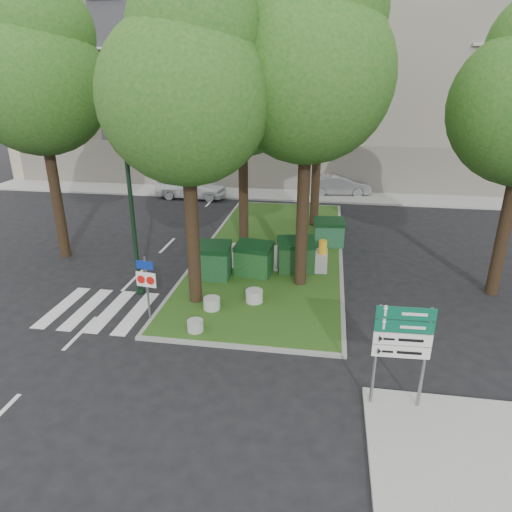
% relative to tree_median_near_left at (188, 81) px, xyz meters
% --- Properties ---
extents(ground, '(120.00, 120.00, 0.00)m').
position_rel_tree_median_near_left_xyz_m(ground, '(1.41, -2.56, -7.32)').
color(ground, black).
rests_on(ground, ground).
extents(median_island, '(6.00, 16.00, 0.12)m').
position_rel_tree_median_near_left_xyz_m(median_island, '(1.91, 5.44, -7.26)').
color(median_island, '#294B15').
rests_on(median_island, ground).
extents(median_kerb, '(6.30, 16.30, 0.10)m').
position_rel_tree_median_near_left_xyz_m(median_kerb, '(1.91, 5.44, -7.27)').
color(median_kerb, gray).
rests_on(median_kerb, ground).
extents(sidewalk_corner, '(5.00, 4.00, 0.12)m').
position_rel_tree_median_near_left_xyz_m(sidewalk_corner, '(7.91, -6.06, -7.26)').
color(sidewalk_corner, '#999993').
rests_on(sidewalk_corner, ground).
extents(building_sidewalk, '(42.00, 3.00, 0.12)m').
position_rel_tree_median_near_left_xyz_m(building_sidewalk, '(1.41, 15.94, -7.26)').
color(building_sidewalk, '#999993').
rests_on(building_sidewalk, ground).
extents(zebra_crossing, '(5.00, 3.00, 0.01)m').
position_rel_tree_median_near_left_xyz_m(zebra_crossing, '(-2.34, -1.06, -7.31)').
color(zebra_crossing, silver).
rests_on(zebra_crossing, ground).
extents(apartment_building, '(41.00, 12.00, 16.00)m').
position_rel_tree_median_near_left_xyz_m(apartment_building, '(1.41, 23.44, 0.68)').
color(apartment_building, tan).
rests_on(apartment_building, ground).
extents(tree_median_near_left, '(5.20, 5.20, 10.53)m').
position_rel_tree_median_near_left_xyz_m(tree_median_near_left, '(0.00, 0.00, 0.00)').
color(tree_median_near_left, black).
rests_on(tree_median_near_left, ground).
extents(tree_median_near_right, '(5.60, 5.60, 11.46)m').
position_rel_tree_median_near_left_xyz_m(tree_median_near_right, '(3.50, 2.00, 0.67)').
color(tree_median_near_right, black).
rests_on(tree_median_near_right, ground).
extents(tree_median_mid, '(4.80, 4.80, 9.99)m').
position_rel_tree_median_near_left_xyz_m(tree_median_mid, '(0.50, 6.50, -0.34)').
color(tree_median_mid, black).
rests_on(tree_median_mid, ground).
extents(tree_median_far, '(5.80, 5.80, 11.93)m').
position_rel_tree_median_near_left_xyz_m(tree_median_far, '(3.70, 9.50, 1.00)').
color(tree_median_far, black).
rests_on(tree_median_far, ground).
extents(tree_street_left, '(5.40, 5.40, 11.00)m').
position_rel_tree_median_near_left_xyz_m(tree_street_left, '(-7.00, 3.50, 0.33)').
color(tree_street_left, black).
rests_on(tree_street_left, ground).
extents(dumpster_a, '(1.56, 1.12, 1.42)m').
position_rel_tree_median_near_left_xyz_m(dumpster_a, '(-0.06, 1.97, -6.52)').
color(dumpster_a, '#103C1A').
rests_on(dumpster_a, median_island).
extents(dumpster_b, '(1.56, 1.21, 1.32)m').
position_rel_tree_median_near_left_xyz_m(dumpster_b, '(1.54, 2.51, -6.56)').
color(dumpster_b, '#123E15').
rests_on(dumpster_b, median_island).
extents(dumpster_c, '(1.64, 1.29, 1.37)m').
position_rel_tree_median_near_left_xyz_m(dumpster_c, '(3.14, 3.14, -6.54)').
color(dumpster_c, black).
rests_on(dumpster_c, median_island).
extents(dumpster_d, '(1.47, 1.11, 1.28)m').
position_rel_tree_median_near_left_xyz_m(dumpster_d, '(4.41, 6.36, -6.58)').
color(dumpster_d, '#164829').
rests_on(dumpster_d, median_island).
extents(bollard_left, '(0.49, 0.49, 0.35)m').
position_rel_tree_median_near_left_xyz_m(bollard_left, '(0.47, -2.06, -7.02)').
color(bollard_left, '#9C9D98').
rests_on(bollard_left, median_island).
extents(bollard_right, '(0.60, 0.60, 0.43)m').
position_rel_tree_median_near_left_xyz_m(bollard_right, '(1.94, 0.16, -6.98)').
color(bollard_right, '#A1A29D').
rests_on(bollard_right, median_island).
extents(bollard_mid, '(0.56, 0.56, 0.40)m').
position_rel_tree_median_near_left_xyz_m(bollard_mid, '(0.62, -0.58, -7.00)').
color(bollard_mid, '#A5A5A0').
rests_on(bollard_mid, median_island).
extents(litter_bin, '(0.36, 0.36, 0.63)m').
position_rel_tree_median_near_left_xyz_m(litter_bin, '(4.18, 5.18, -6.88)').
color(litter_bin, '#F1A31C').
rests_on(litter_bin, median_island).
extents(street_lamp, '(0.47, 0.47, 5.93)m').
position_rel_tree_median_near_left_xyz_m(street_lamp, '(-2.36, 0.42, -3.59)').
color(street_lamp, black).
rests_on(street_lamp, ground).
extents(traffic_sign_pole, '(0.67, 0.13, 2.24)m').
position_rel_tree_median_near_left_xyz_m(traffic_sign_pole, '(-1.23, -1.49, -5.88)').
color(traffic_sign_pole, slate).
rests_on(traffic_sign_pole, ground).
extents(directional_sign, '(1.30, 0.12, 2.60)m').
position_rel_tree_median_near_left_xyz_m(directional_sign, '(6.11, -4.56, -5.47)').
color(directional_sign, slate).
rests_on(directional_sign, sidewalk_corner).
extents(car_white, '(4.70, 2.13, 1.57)m').
position_rel_tree_median_near_left_xyz_m(car_white, '(-4.56, 14.41, -6.53)').
color(car_white, white).
rests_on(car_white, ground).
extents(car_silver, '(4.29, 1.99, 1.36)m').
position_rel_tree_median_near_left_xyz_m(car_silver, '(4.96, 16.73, -6.64)').
color(car_silver, '#989AA0').
rests_on(car_silver, ground).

